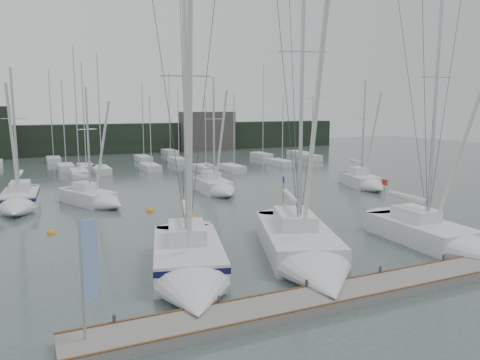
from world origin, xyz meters
name	(u,v)px	position (x,y,z in m)	size (l,w,h in m)	color
ground	(296,261)	(0.00, 0.00, 0.00)	(160.00, 160.00, 0.00)	#43514E
dock	(358,291)	(0.00, -5.00, 0.20)	(24.00, 2.00, 0.40)	slate
far_treeline	(104,139)	(0.00, 62.00, 2.50)	(90.00, 4.00, 5.00)	black
far_building_right	(207,131)	(18.00, 60.00, 3.50)	(10.00, 3.00, 7.00)	#464340
mast_forest	(135,163)	(0.77, 42.04, 0.48)	(55.68, 27.82, 14.72)	silver
sailboat_near_left	(190,269)	(-6.01, -0.64, 0.67)	(5.79, 10.63, 15.78)	silver
sailboat_near_center	(307,255)	(-0.01, -1.02, 0.62)	(7.51, 12.53, 18.25)	silver
sailboat_near_right	(447,240)	(8.54, -2.02, 0.58)	(3.47, 9.80, 16.22)	silver
sailboat_mid_a	(19,202)	(-13.14, 19.31, 0.63)	(3.29, 8.15, 11.73)	silver
sailboat_mid_b	(98,200)	(-7.35, 18.40, 0.52)	(5.05, 7.42, 10.23)	silver
sailboat_mid_c	(218,188)	(3.34, 19.00, 0.58)	(2.49, 6.68, 11.33)	silver
sailboat_mid_e	(366,183)	(17.69, 15.78, 0.55)	(4.13, 7.67, 11.25)	silver
buoy_a	(194,219)	(-1.85, 10.82, 0.00)	(0.60, 0.60, 0.60)	orange
buoy_b	(286,207)	(6.12, 11.53, 0.00)	(0.50, 0.50, 0.50)	orange
buoy_c	(51,233)	(-11.29, 11.10, 0.00)	(0.52, 0.52, 0.52)	orange
dock_banner	(87,267)	(-10.90, -4.80, 2.83)	(0.60, 0.25, 4.11)	#ADAFB5
seagull	(316,99)	(3.30, 3.47, 8.42)	(0.89, 0.47, 0.18)	white
buoy_d	(150,211)	(-4.03, 14.65, 0.00)	(0.59, 0.59, 0.59)	orange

